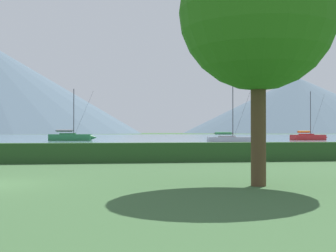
# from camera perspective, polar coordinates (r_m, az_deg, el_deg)

# --- Properties ---
(harbor_water) EXTENTS (320.00, 246.00, 0.00)m
(harbor_water) POSITION_cam_1_polar(r_m,az_deg,el_deg) (153.95, -10.43, -1.28)
(harbor_water) COLOR slate
(harbor_water) RESTS_ON ground_plane
(hedge_line) EXTENTS (80.00, 1.20, 1.13)m
(hedge_line) POSITION_cam_1_polar(r_m,az_deg,el_deg) (28.18, -16.85, -3.09)
(hedge_line) COLOR #284C23
(hedge_line) RESTS_ON ground_plane
(sailboat_slip_3) EXTENTS (7.28, 2.75, 8.97)m
(sailboat_slip_3) POSITION_cam_1_polar(r_m,az_deg,el_deg) (69.90, 7.28, -1.60)
(sailboat_slip_3) COLOR #9E9EA3
(sailboat_slip_3) RESTS_ON harbor_water
(sailboat_slip_5) EXTENTS (9.18, 3.58, 9.87)m
(sailboat_slip_5) POSITION_cam_1_polar(r_m,az_deg,el_deg) (93.90, -11.34, -1.25)
(sailboat_slip_5) COLOR #236B38
(sailboat_slip_5) RESTS_ON harbor_water
(sailboat_slip_8) EXTENTS (8.18, 3.13, 9.90)m
(sailboat_slip_8) POSITION_cam_1_polar(r_m,az_deg,el_deg) (102.48, 16.16, -1.23)
(sailboat_slip_8) COLOR red
(sailboat_slip_8) RESTS_ON harbor_water
(park_tree) EXTENTS (5.22, 5.22, 8.99)m
(park_tree) POSITION_cam_1_polar(r_m,az_deg,el_deg) (16.75, 11.09, 14.11)
(park_tree) COLOR #4C3823
(park_tree) RESTS_ON ground_plane
(distant_hill_west_ridge) EXTENTS (217.82, 217.82, 53.17)m
(distant_hill_west_ridge) POSITION_cam_1_polar(r_m,az_deg,el_deg) (476.89, 14.95, 2.37)
(distant_hill_west_ridge) COLOR #4C6070
(distant_hill_west_ridge) RESTS_ON ground_plane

